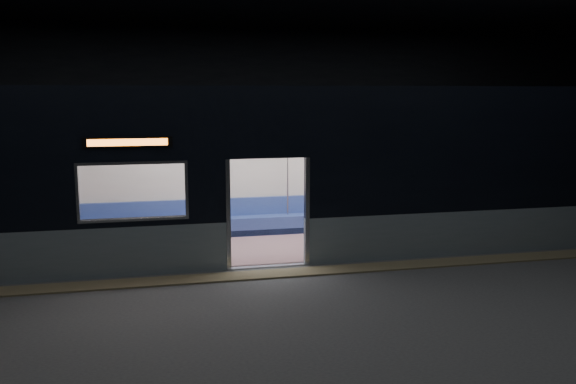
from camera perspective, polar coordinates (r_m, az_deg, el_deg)
name	(u,v)px	position (r m, az deg, el deg)	size (l,w,h in m)	color
station_floor	(280,284)	(10.51, -0.76, -8.63)	(24.00, 14.00, 0.01)	#47494C
station_envelope	(279,65)	(10.01, -0.81, 11.77)	(24.00, 14.00, 5.00)	black
tactile_strip	(274,274)	(11.02, -1.36, -7.67)	(22.80, 0.50, 0.03)	#8C7F59
metro_car	(254,160)	(12.58, -3.18, 2.97)	(18.00, 3.04, 3.35)	gray
passenger	(444,194)	(15.19, 14.35, -0.14)	(0.45, 0.73, 1.40)	black
handbag	(449,200)	(15.03, 14.86, -0.75)	(0.29, 0.24, 0.14)	black
transit_map	(357,168)	(14.55, 6.44, 2.20)	(0.90, 0.03, 0.59)	white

